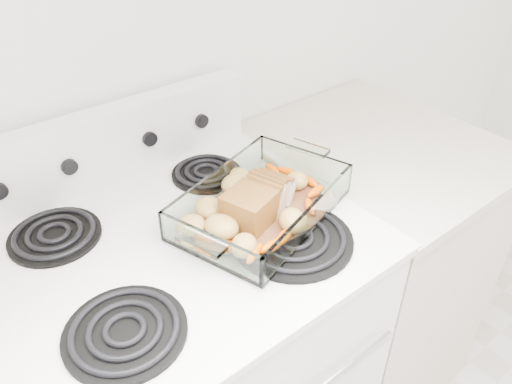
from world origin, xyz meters
TOP-DOWN VIEW (x-y plane):
  - electric_range at (0.00, 1.66)m, footprint 0.78×0.70m
  - counter_right at (0.67, 1.66)m, footprint 0.58×0.68m
  - baking_dish at (0.19, 1.60)m, footprint 0.38×0.25m
  - pork_roast at (0.17, 1.60)m, footprint 0.17×0.09m
  - roast_vegetables at (0.19, 1.63)m, footprint 0.36×0.20m
  - wooden_spoon at (0.34, 1.62)m, footprint 0.06×0.26m

SIDE VIEW (x-z plane):
  - counter_right at x=0.67m, z-range 0.00..0.93m
  - electric_range at x=0.00m, z-range -0.08..1.04m
  - wooden_spoon at x=0.34m, z-range 0.94..0.95m
  - baking_dish at x=0.19m, z-range 0.93..1.00m
  - roast_vegetables at x=0.19m, z-range 0.95..0.99m
  - pork_roast at x=0.17m, z-range 0.95..1.03m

